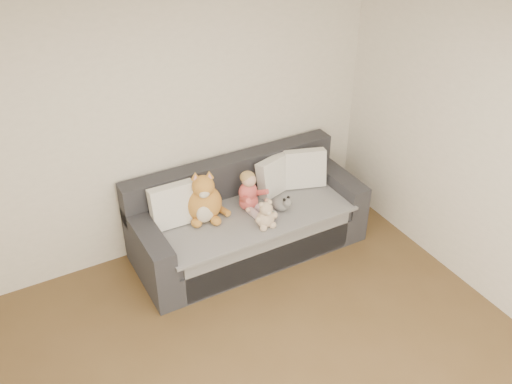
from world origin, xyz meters
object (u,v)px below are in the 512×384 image
teddy_bear (266,216)px  sofa (246,221)px  toddler (251,194)px  sippy_cup (270,216)px  plush_cat (204,201)px

teddy_bear → sofa: bearing=92.3°
toddler → teddy_bear: toddler is taller
teddy_bear → sippy_cup: (0.07, 0.04, -0.05)m
toddler → plush_cat: bearing=157.2°
toddler → sippy_cup: bearing=-88.8°
sofa → teddy_bear: bearing=-88.8°
sofa → teddy_bear: size_ratio=7.94×
sippy_cup → sofa: bearing=104.0°
toddler → plush_cat: plush_cat is taller
sofa → toddler: bearing=-74.2°
teddy_bear → plush_cat: bearing=139.1°
toddler → sippy_cup: toddler is taller
teddy_bear → toddler: bearing=89.5°
sofa → teddy_bear: (0.01, -0.36, 0.27)m
sofa → plush_cat: 0.55m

